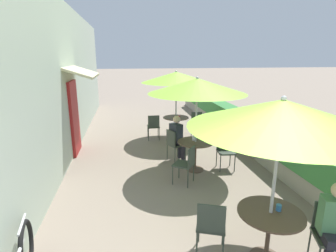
# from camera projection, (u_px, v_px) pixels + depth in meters

# --- Properties ---
(cafe_facade_wall) EXTENTS (0.98, 13.99, 4.20)m
(cafe_facade_wall) POSITION_uv_depth(u_px,v_px,m) (69.00, 80.00, 7.78)
(cafe_facade_wall) COLOR #B2C1AD
(cafe_facade_wall) RESTS_ON ground_plane
(planter_hedge) EXTENTS (0.60, 12.99, 1.01)m
(planter_hedge) POSITION_uv_depth(u_px,v_px,m) (234.00, 123.00, 9.04)
(planter_hedge) COLOR gray
(planter_hedge) RESTS_ON ground_plane
(patio_table_near) EXTENTS (0.88, 0.88, 0.75)m
(patio_table_near) POSITION_uv_depth(u_px,v_px,m) (269.00, 224.00, 3.55)
(patio_table_near) COLOR brown
(patio_table_near) RESTS_ON ground_plane
(patio_umbrella_near) EXTENTS (2.30, 2.30, 2.32)m
(patio_umbrella_near) POSITION_uv_depth(u_px,v_px,m) (282.00, 114.00, 3.15)
(patio_umbrella_near) COLOR #B7B7BC
(patio_umbrella_near) RESTS_ON ground_plane
(cafe_chair_near_left) EXTENTS (0.51, 0.51, 0.87)m
(cafe_chair_near_left) POSITION_uv_depth(u_px,v_px,m) (329.00, 231.00, 3.49)
(cafe_chair_near_left) COLOR #384238
(cafe_chair_near_left) RESTS_ON ground_plane
(seated_patron_near_left) EXTENTS (0.44, 0.49, 1.25)m
(seated_patron_near_left) POSITION_uv_depth(u_px,v_px,m) (335.00, 225.00, 3.34)
(seated_patron_near_left) COLOR #23232D
(seated_patron_near_left) RESTS_ON ground_plane
(cafe_chair_near_right) EXTENTS (0.51, 0.51, 0.87)m
(cafe_chair_near_right) POSITION_uv_depth(u_px,v_px,m) (211.00, 224.00, 3.63)
(cafe_chair_near_right) COLOR #384238
(cafe_chair_near_right) RESTS_ON ground_plane
(coffee_cup_near) EXTENTS (0.07, 0.07, 0.09)m
(coffee_cup_near) POSITION_uv_depth(u_px,v_px,m) (279.00, 208.00, 3.53)
(coffee_cup_near) COLOR teal
(coffee_cup_near) RESTS_ON patio_table_near
(patio_table_mid) EXTENTS (0.88, 0.88, 0.75)m
(patio_table_mid) POSITION_uv_depth(u_px,v_px,m) (195.00, 148.00, 6.44)
(patio_table_mid) COLOR brown
(patio_table_mid) RESTS_ON ground_plane
(patio_umbrella_mid) EXTENTS (2.30, 2.30, 2.32)m
(patio_umbrella_mid) POSITION_uv_depth(u_px,v_px,m) (197.00, 86.00, 6.05)
(patio_umbrella_mid) COLOR #B7B7BC
(patio_umbrella_mid) RESTS_ON ground_plane
(cafe_chair_mid_left) EXTENTS (0.43, 0.43, 0.87)m
(cafe_chair_mid_left) POSITION_uv_depth(u_px,v_px,m) (225.00, 148.00, 6.59)
(cafe_chair_mid_left) COLOR #384238
(cafe_chair_mid_left) RESTS_ON ground_plane
(cafe_chair_mid_right) EXTENTS (0.53, 0.53, 0.87)m
(cafe_chair_mid_right) POSITION_uv_depth(u_px,v_px,m) (174.00, 143.00, 7.03)
(cafe_chair_mid_right) COLOR #384238
(cafe_chair_mid_right) RESTS_ON ground_plane
(seated_patron_mid_right) EXTENTS (0.50, 0.46, 1.25)m
(seated_patron_mid_right) POSITION_uv_depth(u_px,v_px,m) (178.00, 136.00, 7.05)
(seated_patron_mid_right) COLOR #23232D
(seated_patron_mid_right) RESTS_ON ground_plane
(cafe_chair_mid_back) EXTENTS (0.56, 0.56, 0.87)m
(cafe_chair_mid_back) POSITION_uv_depth(u_px,v_px,m) (187.00, 162.00, 5.75)
(cafe_chair_mid_back) COLOR #384238
(cafe_chair_mid_back) RESTS_ON ground_plane
(coffee_cup_mid) EXTENTS (0.07, 0.07, 0.09)m
(coffee_cup_mid) POSITION_uv_depth(u_px,v_px,m) (194.00, 138.00, 6.49)
(coffee_cup_mid) COLOR white
(coffee_cup_mid) RESTS_ON patio_table_mid
(patio_table_far) EXTENTS (0.88, 0.88, 0.75)m
(patio_table_far) POSITION_uv_depth(u_px,v_px,m) (176.00, 122.00, 8.99)
(patio_table_far) COLOR brown
(patio_table_far) RESTS_ON ground_plane
(patio_umbrella_far) EXTENTS (2.30, 2.30, 2.32)m
(patio_umbrella_far) POSITION_uv_depth(u_px,v_px,m) (176.00, 77.00, 8.60)
(patio_umbrella_far) COLOR #B7B7BC
(patio_umbrella_far) RESTS_ON ground_plane
(cafe_chair_far_left) EXTENTS (0.41, 0.41, 0.87)m
(cafe_chair_far_left) POSITION_uv_depth(u_px,v_px,m) (153.00, 125.00, 8.82)
(cafe_chair_far_left) COLOR #384238
(cafe_chair_far_left) RESTS_ON ground_plane
(cafe_chair_far_right) EXTENTS (0.41, 0.41, 0.87)m
(cafe_chair_far_right) POSITION_uv_depth(u_px,v_px,m) (197.00, 122.00, 9.19)
(cafe_chair_far_right) COLOR #384238
(cafe_chair_far_right) RESTS_ON ground_plane
(coffee_cup_far) EXTENTS (0.07, 0.07, 0.09)m
(coffee_cup_far) POSITION_uv_depth(u_px,v_px,m) (179.00, 117.00, 8.80)
(coffee_cup_far) COLOR #B73D3D
(coffee_cup_far) RESTS_ON patio_table_far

